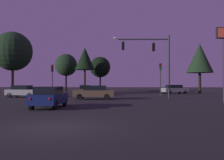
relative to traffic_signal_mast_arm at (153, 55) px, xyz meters
The scene contains 15 objects.
ground_plane 9.90m from the traffic_signal_mast_arm, 131.40° to the left, with size 168.00×168.00×0.00m, color black.
traffic_signal_mast_arm is the anchor object (origin of this frame).
traffic_light_corner_left 13.33m from the traffic_signal_mast_arm, 164.28° to the left, with size 0.34×0.37×4.20m.
traffic_light_corner_right 6.68m from the traffic_signal_mast_arm, 75.54° to the left, with size 0.36×0.38×4.49m.
car_nearside_lane 14.20m from the traffic_signal_mast_arm, 128.07° to the right, with size 1.84×4.11×1.52m.
car_crossing_left 16.55m from the traffic_signal_mast_arm, behind, with size 4.13×2.07×1.52m.
car_crossing_right 7.80m from the traffic_signal_mast_arm, behind, with size 4.55×2.04×1.52m.
car_far_lane 12.05m from the traffic_signal_mast_arm, 142.07° to the left, with size 2.44×4.77×1.52m.
car_parked_lot 15.84m from the traffic_signal_mast_arm, 70.73° to the left, with size 4.88×3.47×1.52m.
store_sign_illuminated 7.81m from the traffic_signal_mast_arm, 43.04° to the right, with size 1.42×0.49×6.73m.
tree_behind_sign 27.71m from the traffic_signal_mast_arm, 124.82° to the left, with size 4.62×4.62×7.94m.
tree_left_far 19.74m from the traffic_signal_mast_arm, 59.58° to the left, with size 4.68×4.68×8.93m.
tree_center_horizon 24.22m from the traffic_signal_mast_arm, 110.85° to the left, with size 4.25×4.25×7.27m.
tree_right_cluster 21.27m from the traffic_signal_mast_arm, 159.59° to the left, with size 5.77×5.77×9.39m.
tree_lot_edge 21.28m from the traffic_signal_mast_arm, 121.24° to the left, with size 3.80×3.80×8.58m.
Camera 1 is at (2.88, -9.54, 1.72)m, focal length 39.19 mm.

